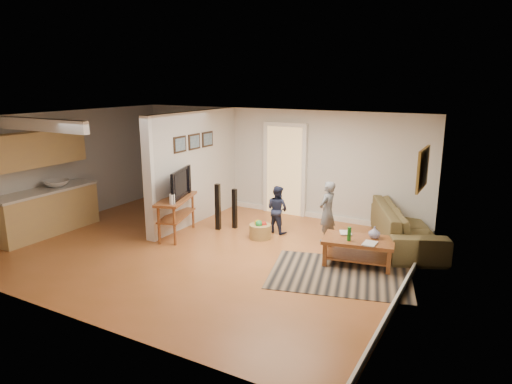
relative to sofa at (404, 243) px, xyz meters
The scene contains 11 objects.
ground 3.97m from the sofa, 146.31° to the right, with size 7.50×7.50×0.00m, color #985726.
room_shell 4.93m from the sofa, 157.89° to the right, with size 7.54×6.02×2.52m.
area_rug 2.15m from the sofa, 106.79° to the right, with size 2.30×1.68×0.01m, color black.
sofa is the anchor object (origin of this frame).
coffee_table 1.59m from the sofa, 108.42° to the right, with size 1.32×0.91×0.71m.
tv_console 4.66m from the sofa, 156.94° to the right, with size 0.86×1.38×1.11m.
speaker_left 3.90m from the sofa, 164.20° to the right, with size 0.10×0.10×1.01m, color black.
speaker_right 3.58m from the sofa, 166.98° to the right, with size 0.09×0.09×0.88m, color black.
toy_basket 2.88m from the sofa, 157.23° to the right, with size 0.44×0.44×0.39m.
child 1.54m from the sofa, 157.00° to the right, with size 0.45×0.29×1.22m, color slate.
toddler 2.59m from the sofa, 166.37° to the right, with size 0.49×0.38×1.02m, color #1F2541.
Camera 1 is at (4.87, -6.71, 3.15)m, focal length 32.00 mm.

